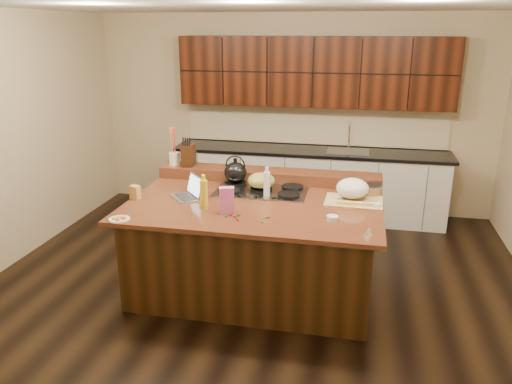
# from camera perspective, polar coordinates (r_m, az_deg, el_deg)

# --- Properties ---
(room) EXTENTS (5.52, 5.02, 2.72)m
(room) POSITION_cam_1_polar(r_m,az_deg,el_deg) (4.64, -0.13, 3.91)
(room) COLOR black
(room) RESTS_ON ground
(island) EXTENTS (2.40, 1.60, 0.92)m
(island) POSITION_cam_1_polar(r_m,az_deg,el_deg) (4.94, -0.12, -6.09)
(island) COLOR black
(island) RESTS_ON ground
(back_ledge) EXTENTS (2.40, 0.30, 0.12)m
(back_ledge) POSITION_cam_1_polar(r_m,az_deg,el_deg) (5.40, 1.43, 1.91)
(back_ledge) COLOR black
(back_ledge) RESTS_ON island
(cooktop) EXTENTS (0.92, 0.52, 0.05)m
(cooktop) POSITION_cam_1_polar(r_m,az_deg,el_deg) (5.04, 0.59, 0.18)
(cooktop) COLOR gray
(cooktop) RESTS_ON island
(back_counter) EXTENTS (3.70, 0.66, 2.40)m
(back_counter) POSITION_cam_1_polar(r_m,az_deg,el_deg) (6.83, 6.30, 5.31)
(back_counter) COLOR silver
(back_counter) RESTS_ON ground
(kettle) EXTENTS (0.25, 0.25, 0.21)m
(kettle) POSITION_cam_1_polar(r_m,az_deg,el_deg) (5.19, -2.37, 2.26)
(kettle) COLOR black
(kettle) RESTS_ON cooktop
(green_bowl) EXTENTS (0.32, 0.32, 0.15)m
(green_bowl) POSITION_cam_1_polar(r_m,az_deg,el_deg) (5.01, 0.59, 1.32)
(green_bowl) COLOR olive
(green_bowl) RESTS_ON cooktop
(laptop) EXTENTS (0.39, 0.39, 0.22)m
(laptop) POSITION_cam_1_polar(r_m,az_deg,el_deg) (4.91, -7.58, 0.01)
(laptop) COLOR #B7B7BC
(laptop) RESTS_ON island
(oil_bottle) EXTENTS (0.09, 0.09, 0.27)m
(oil_bottle) POSITION_cam_1_polar(r_m,az_deg,el_deg) (4.57, -5.97, -0.28)
(oil_bottle) COLOR gold
(oil_bottle) RESTS_ON island
(vinegar_bottle) EXTENTS (0.08, 0.08, 0.25)m
(vinegar_bottle) POSITION_cam_1_polar(r_m,az_deg,el_deg) (4.88, 1.24, 0.89)
(vinegar_bottle) COLOR silver
(vinegar_bottle) RESTS_ON island
(wooden_tray) EXTENTS (0.55, 0.44, 0.22)m
(wooden_tray) POSITION_cam_1_polar(r_m,az_deg,el_deg) (4.84, 11.00, 0.08)
(wooden_tray) COLOR tan
(wooden_tray) RESTS_ON island
(ramekin_a) EXTENTS (0.12, 0.12, 0.04)m
(ramekin_a) POSITION_cam_1_polar(r_m,az_deg,el_deg) (4.34, 8.71, -2.99)
(ramekin_a) COLOR white
(ramekin_a) RESTS_ON island
(ramekin_b) EXTENTS (0.13, 0.13, 0.04)m
(ramekin_b) POSITION_cam_1_polar(r_m,az_deg,el_deg) (4.87, 9.40, -0.67)
(ramekin_b) COLOR white
(ramekin_b) RESTS_ON island
(ramekin_c) EXTENTS (0.12, 0.12, 0.04)m
(ramekin_c) POSITION_cam_1_polar(r_m,az_deg,el_deg) (4.73, 13.60, -1.51)
(ramekin_c) COLOR white
(ramekin_c) RESTS_ON island
(strainer_bowl) EXTENTS (0.31, 0.31, 0.09)m
(strainer_bowl) POSITION_cam_1_polar(r_m,az_deg,el_deg) (5.07, 12.94, 0.15)
(strainer_bowl) COLOR #996B3F
(strainer_bowl) RESTS_ON island
(kitchen_timer) EXTENTS (0.10, 0.10, 0.07)m
(kitchen_timer) POSITION_cam_1_polar(r_m,az_deg,el_deg) (4.11, 12.74, -4.33)
(kitchen_timer) COLOR silver
(kitchen_timer) RESTS_ON island
(pink_bag) EXTENTS (0.14, 0.10, 0.24)m
(pink_bag) POSITION_cam_1_polar(r_m,az_deg,el_deg) (4.44, -3.36, -0.96)
(pink_bag) COLOR #D966AE
(pink_bag) RESTS_ON island
(candy_plate) EXTENTS (0.23, 0.23, 0.01)m
(candy_plate) POSITION_cam_1_polar(r_m,az_deg,el_deg) (4.48, -15.35, -3.01)
(candy_plate) COLOR white
(candy_plate) RESTS_ON island
(package_box) EXTENTS (0.11, 0.09, 0.13)m
(package_box) POSITION_cam_1_polar(r_m,az_deg,el_deg) (4.96, -13.64, -0.04)
(package_box) COLOR #C98F47
(package_box) RESTS_ON island
(utensil_crock) EXTENTS (0.14, 0.14, 0.14)m
(utensil_crock) POSITION_cam_1_polar(r_m,az_deg,el_deg) (5.66, -9.29, 3.79)
(utensil_crock) COLOR white
(utensil_crock) RESTS_ON back_ledge
(knife_block) EXTENTS (0.12, 0.20, 0.24)m
(knife_block) POSITION_cam_1_polar(r_m,az_deg,el_deg) (5.59, -7.72, 4.20)
(knife_block) COLOR black
(knife_block) RESTS_ON back_ledge
(gumdrop_0) EXTENTS (0.02, 0.02, 0.02)m
(gumdrop_0) POSITION_cam_1_polar(r_m,az_deg,el_deg) (4.42, -2.88, -2.61)
(gumdrop_0) COLOR red
(gumdrop_0) RESTS_ON island
(gumdrop_1) EXTENTS (0.02, 0.02, 0.02)m
(gumdrop_1) POSITION_cam_1_polar(r_m,az_deg,el_deg) (4.39, -3.45, -2.77)
(gumdrop_1) COLOR #198C26
(gumdrop_1) RESTS_ON island
(gumdrop_2) EXTENTS (0.02, 0.02, 0.02)m
(gumdrop_2) POSITION_cam_1_polar(r_m,az_deg,el_deg) (4.35, 1.42, -2.91)
(gumdrop_2) COLOR red
(gumdrop_2) RESTS_ON island
(gumdrop_3) EXTENTS (0.02, 0.02, 0.02)m
(gumdrop_3) POSITION_cam_1_polar(r_m,az_deg,el_deg) (4.25, 0.72, -3.43)
(gumdrop_3) COLOR #198C26
(gumdrop_3) RESTS_ON island
(gumdrop_4) EXTENTS (0.02, 0.02, 0.02)m
(gumdrop_4) POSITION_cam_1_polar(r_m,az_deg,el_deg) (4.37, -2.49, -2.81)
(gumdrop_4) COLOR red
(gumdrop_4) RESTS_ON island
(gumdrop_5) EXTENTS (0.02, 0.02, 0.02)m
(gumdrop_5) POSITION_cam_1_polar(r_m,az_deg,el_deg) (4.35, 1.12, -2.92)
(gumdrop_5) COLOR #198C26
(gumdrop_5) RESTS_ON island
(gumdrop_6) EXTENTS (0.02, 0.02, 0.02)m
(gumdrop_6) POSITION_cam_1_polar(r_m,az_deg,el_deg) (4.33, -2.16, -3.02)
(gumdrop_6) COLOR red
(gumdrop_6) RESTS_ON island
(gumdrop_7) EXTENTS (0.02, 0.02, 0.02)m
(gumdrop_7) POSITION_cam_1_polar(r_m,az_deg,el_deg) (4.41, -1.97, -2.63)
(gumdrop_7) COLOR #198C26
(gumdrop_7) RESTS_ON island
(gumdrop_8) EXTENTS (0.02, 0.02, 0.02)m
(gumdrop_8) POSITION_cam_1_polar(r_m,az_deg,el_deg) (4.30, -2.06, -3.20)
(gumdrop_8) COLOR red
(gumdrop_8) RESTS_ON island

